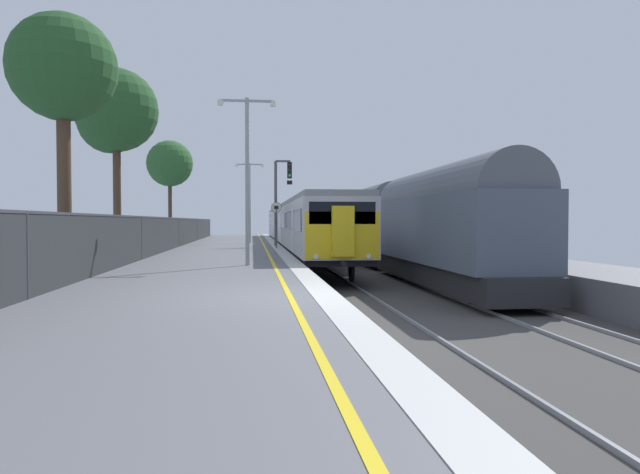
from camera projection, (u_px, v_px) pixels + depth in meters
ground at (431, 322)px, 12.19m from camera, size 17.40×110.00×1.21m
commuter_train_at_platform at (297, 225)px, 41.33m from camera, size 2.83×42.31×3.81m
freight_train_adjacent_track at (370, 222)px, 35.60m from camera, size 2.60×41.35×4.51m
signal_gantry at (280, 193)px, 35.45m from camera, size 1.10×0.24×5.26m
speed_limit_sign at (276, 219)px, 32.25m from camera, size 0.59×0.08×2.59m
platform_lamp_mid at (247, 167)px, 19.88m from camera, size 2.00×0.20×5.75m
platform_lamp_far at (250, 196)px, 40.22m from camera, size 2.00×0.20×5.57m
platform_back_fence at (27, 253)px, 11.20m from camera, size 0.07×99.00×1.73m
background_tree_left at (114, 114)px, 28.44m from camera, size 4.06×4.06×9.02m
background_tree_centre at (60, 72)px, 17.71m from camera, size 3.27×3.27×7.89m
background_tree_right at (171, 165)px, 45.17m from camera, size 3.59×3.59×7.84m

